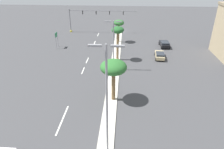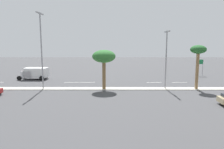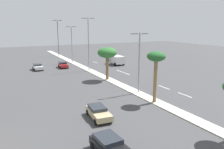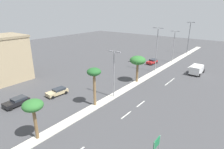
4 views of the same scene
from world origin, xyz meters
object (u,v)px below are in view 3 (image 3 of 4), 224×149
(street_lamp_far, at_px, (88,41))
(street_lamp_right, at_px, (72,41))
(street_lamp_leading, at_px, (139,58))
(sedan_red_right, at_px, (63,65))
(street_lamp_mid, at_px, (58,36))
(palm_tree_trailing, at_px, (107,53))
(box_truck, at_px, (116,60))
(sedan_white_inboard, at_px, (38,67))
(palm_tree_leading, at_px, (156,60))
(sedan_black_trailing, at_px, (110,146))
(sedan_tan_near, at_px, (98,112))

(street_lamp_far, height_order, street_lamp_right, street_lamp_far)
(street_lamp_leading, distance_m, sedan_red_right, 27.00)
(street_lamp_leading, xyz_separation_m, street_lamp_mid, (-0.43, 47.06, 1.38))
(street_lamp_leading, height_order, street_lamp_far, street_lamp_far)
(palm_tree_trailing, xyz_separation_m, street_lamp_leading, (0.57, -9.77, 0.37))
(street_lamp_right, relative_size, street_lamp_mid, 0.84)
(palm_tree_trailing, distance_m, box_truck, 17.72)
(sedan_white_inboard, bearing_deg, palm_tree_trailing, -58.00)
(palm_tree_leading, xyz_separation_m, street_lamp_far, (0.07, 24.17, 1.03))
(sedan_red_right, bearing_deg, sedan_black_trailing, -99.86)
(palm_tree_leading, distance_m, street_lamp_leading, 4.81)
(sedan_tan_near, bearing_deg, sedan_red_right, 81.64)
(street_lamp_far, distance_m, sedan_tan_near, 27.72)
(box_truck, bearing_deg, sedan_tan_near, -121.22)
(sedan_tan_near, bearing_deg, palm_tree_trailing, 60.92)
(palm_tree_trailing, xyz_separation_m, street_lamp_mid, (0.14, 37.29, 1.75))
(palm_tree_leading, relative_size, sedan_white_inboard, 1.70)
(sedan_black_trailing, bearing_deg, street_lamp_right, 76.27)
(street_lamp_far, bearing_deg, sedan_tan_near, -109.22)
(sedan_black_trailing, height_order, box_truck, box_truck)
(sedan_red_right, relative_size, box_truck, 0.73)
(street_lamp_far, bearing_deg, street_lamp_mid, 89.85)
(box_truck, bearing_deg, sedan_white_inboard, 174.77)
(street_lamp_far, xyz_separation_m, sedan_tan_near, (-8.90, -25.52, -6.14))
(street_lamp_right, bearing_deg, street_lamp_mid, 89.81)
(palm_tree_trailing, xyz_separation_m, sedan_white_inboard, (-10.15, 16.24, -4.34))
(sedan_red_right, bearing_deg, box_truck, -8.20)
(palm_tree_leading, relative_size, palm_tree_trailing, 1.12)
(palm_tree_leading, xyz_separation_m, street_lamp_right, (0.09, 36.67, 0.06))
(sedan_tan_near, xyz_separation_m, sedan_red_right, (4.74, 32.29, 0.04))
(palm_tree_leading, distance_m, sedan_red_right, 31.62)
(sedan_red_right, xyz_separation_m, box_truck, (13.64, -1.97, 0.55))
(sedan_black_trailing, distance_m, sedan_red_right, 40.00)
(sedan_black_trailing, bearing_deg, palm_tree_leading, 37.73)
(street_lamp_leading, bearing_deg, street_lamp_far, 91.49)
(sedan_black_trailing, xyz_separation_m, sedan_tan_near, (2.11, 7.11, -0.04))
(sedan_white_inboard, bearing_deg, street_lamp_leading, -67.60)
(street_lamp_far, height_order, sedan_red_right, street_lamp_far)
(street_lamp_mid, height_order, box_truck, street_lamp_mid)
(sedan_white_inboard, bearing_deg, sedan_black_trailing, -91.16)
(palm_tree_leading, bearing_deg, sedan_black_trailing, -142.27)
(palm_tree_leading, bearing_deg, street_lamp_right, 89.87)
(street_lamp_far, relative_size, sedan_black_trailing, 2.74)
(palm_tree_trailing, height_order, street_lamp_right, street_lamp_right)
(sedan_white_inboard, bearing_deg, sedan_red_right, 1.55)
(street_lamp_right, distance_m, sedan_red_right, 8.76)
(sedan_tan_near, xyz_separation_m, sedan_white_inboard, (-1.31, 32.13, 0.04))
(palm_tree_leading, distance_m, street_lamp_far, 24.19)
(street_lamp_mid, bearing_deg, sedan_white_inboard, -116.04)
(street_lamp_leading, distance_m, sedan_white_inboard, 28.52)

